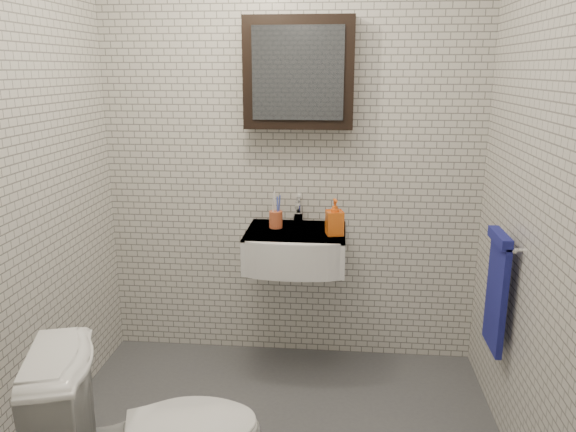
% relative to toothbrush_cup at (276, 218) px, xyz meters
% --- Properties ---
extents(room_shell, '(2.22, 2.02, 2.51)m').
position_rel_toothbrush_cup_xyz_m(room_shell, '(0.07, -0.83, 0.56)').
color(room_shell, silver).
rests_on(room_shell, ground).
extents(washbasin, '(0.55, 0.50, 0.20)m').
position_rel_toothbrush_cup_xyz_m(washbasin, '(0.12, -0.09, -0.15)').
color(washbasin, white).
rests_on(washbasin, room_shell).
extents(faucet, '(0.06, 0.20, 0.15)m').
position_rel_toothbrush_cup_xyz_m(faucet, '(0.12, 0.10, 0.01)').
color(faucet, silver).
rests_on(faucet, washbasin).
extents(mirror_cabinet, '(0.60, 0.15, 0.60)m').
position_rel_toothbrush_cup_xyz_m(mirror_cabinet, '(0.12, 0.10, 0.80)').
color(mirror_cabinet, black).
rests_on(mirror_cabinet, room_shell).
extents(towel_rail, '(0.09, 0.30, 0.58)m').
position_rel_toothbrush_cup_xyz_m(towel_rail, '(1.11, -0.48, -0.18)').
color(towel_rail, silver).
rests_on(towel_rail, room_shell).
extents(toothbrush_cup, '(0.10, 0.10, 0.21)m').
position_rel_toothbrush_cup_xyz_m(toothbrush_cup, '(0.00, 0.00, 0.00)').
color(toothbrush_cup, '#BE542F').
rests_on(toothbrush_cup, washbasin).
extents(soap_bottle, '(0.11, 0.11, 0.20)m').
position_rel_toothbrush_cup_xyz_m(soap_bottle, '(0.33, -0.11, 0.05)').
color(soap_bottle, orange).
rests_on(soap_bottle, washbasin).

